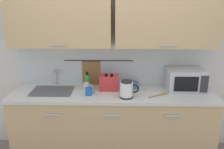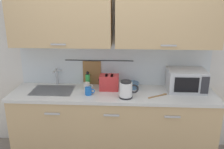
# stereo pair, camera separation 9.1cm
# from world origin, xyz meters

# --- Properties ---
(counter_unit) EXTENTS (2.53, 0.64, 0.90)m
(counter_unit) POSITION_xyz_m (-0.01, 0.30, 0.46)
(counter_unit) COLOR tan
(counter_unit) RESTS_ON ground
(back_wall_assembly) EXTENTS (3.70, 0.41, 2.50)m
(back_wall_assembly) POSITION_xyz_m (-0.00, 0.53, 1.52)
(back_wall_assembly) COLOR silver
(back_wall_assembly) RESTS_ON ground
(sink_faucet) EXTENTS (0.09, 0.17, 0.22)m
(sink_faucet) POSITION_xyz_m (-0.76, 0.53, 1.04)
(sink_faucet) COLOR #B2B5BA
(sink_faucet) RESTS_ON counter_unit
(microwave) EXTENTS (0.46, 0.35, 0.27)m
(microwave) POSITION_xyz_m (0.91, 0.41, 1.04)
(microwave) COLOR silver
(microwave) RESTS_ON counter_unit
(electric_kettle) EXTENTS (0.23, 0.16, 0.21)m
(electric_kettle) POSITION_xyz_m (0.16, 0.14, 1.00)
(electric_kettle) COLOR black
(electric_kettle) RESTS_ON counter_unit
(dish_soap_bottle) EXTENTS (0.06, 0.06, 0.20)m
(dish_soap_bottle) POSITION_xyz_m (-0.34, 0.50, 0.99)
(dish_soap_bottle) COLOR green
(dish_soap_bottle) RESTS_ON counter_unit
(mug_near_sink) EXTENTS (0.12, 0.08, 0.09)m
(mug_near_sink) POSITION_xyz_m (-0.34, 0.37, 0.95)
(mug_near_sink) COLOR silver
(mug_near_sink) RESTS_ON counter_unit
(mixing_bowl) EXTENTS (0.21, 0.21, 0.08)m
(mixing_bowl) POSITION_xyz_m (0.23, 0.45, 0.94)
(mixing_bowl) COLOR #4C7093
(mixing_bowl) RESTS_ON counter_unit
(toaster) EXTENTS (0.26, 0.17, 0.19)m
(toaster) POSITION_xyz_m (-0.05, 0.39, 1.00)
(toaster) COLOR red
(toaster) RESTS_ON counter_unit
(mug_by_kettle) EXTENTS (0.12, 0.08, 0.09)m
(mug_by_kettle) POSITION_xyz_m (-0.29, 0.20, 0.95)
(mug_by_kettle) COLOR blue
(mug_by_kettle) RESTS_ON counter_unit
(wooden_spoon) EXTENTS (0.25, 0.17, 0.01)m
(wooden_spoon) POSITION_xyz_m (0.57, 0.21, 0.91)
(wooden_spoon) COLOR #9E7042
(wooden_spoon) RESTS_ON counter_unit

